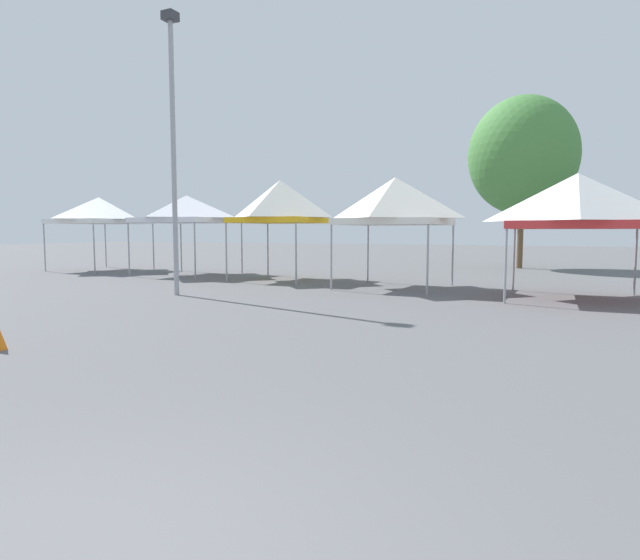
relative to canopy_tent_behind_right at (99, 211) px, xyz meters
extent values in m
cylinder|color=#9E9EA3|center=(-1.74, -1.57, -1.57)|extent=(0.06, 0.06, 2.34)
cylinder|color=#9E9EA3|center=(1.57, -1.74, -1.57)|extent=(0.06, 0.06, 2.34)
cylinder|color=#9E9EA3|center=(-1.57, 1.74, -1.57)|extent=(0.06, 0.06, 2.34)
cylinder|color=#9E9EA3|center=(1.74, 1.57, -1.57)|extent=(0.06, 0.06, 2.34)
pyramid|color=white|center=(0.00, 0.00, 0.10)|extent=(3.65, 3.65, 1.01)
cube|color=white|center=(0.00, 0.00, -0.50)|extent=(3.61, 3.61, 0.20)
cylinder|color=#9E9EA3|center=(3.70, -1.91, -1.57)|extent=(0.06, 0.06, 2.34)
cylinder|color=#9E9EA3|center=(6.94, -1.81, -1.57)|extent=(0.06, 0.06, 2.34)
cylinder|color=#9E9EA3|center=(3.61, 1.34, -1.57)|extent=(0.06, 0.06, 2.34)
cylinder|color=#9E9EA3|center=(6.85, 1.43, -1.57)|extent=(0.06, 0.06, 2.34)
pyramid|color=white|center=(5.28, -0.24, 0.06)|extent=(3.50, 3.50, 0.93)
cube|color=white|center=(5.28, -0.24, -0.50)|extent=(3.47, 3.47, 0.20)
cylinder|color=#9E9EA3|center=(8.50, -1.98, -1.60)|extent=(0.06, 0.06, 2.30)
cylinder|color=#9E9EA3|center=(11.35, -1.98, -1.60)|extent=(0.06, 0.06, 2.30)
cylinder|color=#9E9EA3|center=(8.50, 0.87, -1.60)|extent=(0.06, 0.06, 2.30)
cylinder|color=#9E9EA3|center=(11.35, 0.87, -1.60)|extent=(0.06, 0.06, 2.30)
pyramid|color=white|center=(9.93, -0.56, 0.24)|extent=(3.00, 3.00, 1.37)
cube|color=yellow|center=(9.93, -0.56, -0.54)|extent=(2.97, 2.97, 0.20)
cylinder|color=#9E9EA3|center=(13.11, -2.95, -1.65)|extent=(0.06, 0.06, 2.20)
cylinder|color=#9E9EA3|center=(16.12, -3.00, -1.65)|extent=(0.06, 0.06, 2.20)
cylinder|color=#9E9EA3|center=(13.16, 0.06, -1.65)|extent=(0.06, 0.06, 2.20)
cylinder|color=#9E9EA3|center=(16.17, 0.01, -1.65)|extent=(0.06, 0.06, 2.20)
pyramid|color=white|center=(14.64, -1.47, 0.10)|extent=(3.22, 3.22, 1.30)
cube|color=white|center=(14.64, -1.47, -0.65)|extent=(3.19, 3.19, 0.20)
cylinder|color=#9E9EA3|center=(18.32, -3.86, -1.71)|extent=(0.06, 0.06, 2.07)
cylinder|color=#9E9EA3|center=(18.16, -0.64, -1.71)|extent=(0.06, 0.06, 2.07)
cylinder|color=#9E9EA3|center=(21.38, -0.49, -1.71)|extent=(0.06, 0.06, 2.07)
pyramid|color=white|center=(19.85, -2.18, -0.06)|extent=(3.54, 3.54, 1.25)
cube|color=red|center=(19.85, -2.18, -0.78)|extent=(3.50, 3.50, 0.20)
cylinder|color=#9E9EA3|center=(9.72, -6.07, 1.00)|extent=(0.14, 0.14, 7.49)
cube|color=#38383D|center=(9.72, -6.07, 4.87)|extent=(0.36, 0.36, 0.24)
cylinder|color=brown|center=(17.28, 9.94, -1.06)|extent=(0.28, 0.28, 3.38)
ellipsoid|color=#47843D|center=(17.28, 9.94, 2.67)|extent=(5.12, 5.12, 5.63)
camera|label=1|loc=(20.03, -17.94, -0.94)|focal=30.28mm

